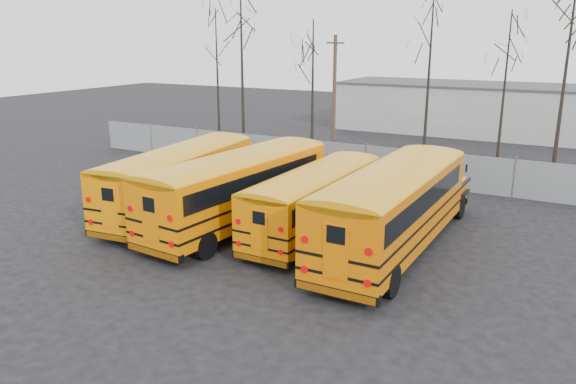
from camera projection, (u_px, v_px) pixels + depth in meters
The scene contains 14 objects.
ground at pixel (255, 244), 22.19m from camera, with size 120.00×120.00×0.00m, color black.
fence at pixel (365, 162), 32.09m from camera, with size 40.00×0.04×2.00m, color gray.
distant_building at pixel (472, 109), 47.84m from camera, with size 22.00×8.00×4.00m, color #B6B6B1.
bus_a at pixel (182, 174), 25.70m from camera, with size 3.67×11.43×3.15m.
bus_b at pixel (242, 183), 23.85m from camera, with size 3.78×11.88×3.27m.
bus_c at pixel (318, 195), 23.00m from camera, with size 2.50×10.12×2.82m.
bus_d at pixel (396, 202), 20.99m from camera, with size 2.96×12.11×3.37m.
utility_pole_left at pixel (334, 93), 38.85m from camera, with size 1.42×0.40×8.06m.
tree_0 at pixel (218, 78), 41.73m from camera, with size 0.26×0.26×9.97m, color black.
tree_1 at pixel (242, 69), 38.63m from camera, with size 0.26×0.26×11.58m, color black.
tree_2 at pixel (313, 91), 36.95m from camera, with size 0.26×0.26×9.01m, color black.
tree_3 at pixel (429, 79), 35.19m from camera, with size 0.26×0.26×10.74m, color black.
tree_4 at pixel (504, 93), 32.93m from camera, with size 0.26×0.26×9.44m, color black.
tree_5 at pixel (564, 82), 29.89m from camera, with size 0.26×0.26×11.20m, color black.
Camera 1 is at (11.08, -17.69, 7.93)m, focal length 35.00 mm.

